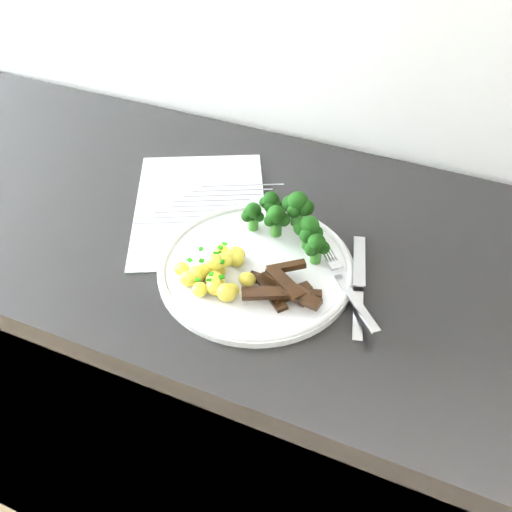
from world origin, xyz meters
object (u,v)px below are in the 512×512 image
Objects in this scene: plate at (256,267)px; potatoes at (216,272)px; recipe_paper at (200,207)px; beef_strips at (284,288)px; fork at (348,289)px; knife at (358,298)px; counter at (316,419)px; broccoli at (291,218)px.

potatoes reaches higher than plate.
recipe_paper is 0.18m from plate.
beef_strips is 0.09m from fork.
counter is at bearing 126.41° from knife.
broccoli is 0.14m from fork.
beef_strips is (0.20, -0.14, 0.02)m from recipe_paper.
plate is at bearing -145.49° from counter.
broccoli is 1.01× the size of fork.
potatoes is (-0.04, -0.05, 0.01)m from plate.
plate reaches higher than recipe_paper.
counter is 0.51m from recipe_paper.
broccoli is at bearing 73.49° from plate.
beef_strips is 0.59× the size of knife.
fork is at bearing -19.70° from recipe_paper.
knife is (0.30, -0.10, 0.01)m from recipe_paper.
beef_strips is (0.10, 0.01, -0.00)m from potatoes.
knife is at bearing -6.34° from fork.
broccoli reaches higher than plate.
plate is at bearing -35.16° from recipe_paper.
beef_strips is 0.10m from knife.
counter is 19.82× the size of potatoes.
recipe_paper is 1.85× the size of knife.
beef_strips is at bearing -112.86° from counter.
potatoes is (-0.14, -0.12, 0.47)m from counter.
fork is at bearing 173.66° from knife.
plate is 0.06m from potatoes.
counter is at bearing -6.35° from broccoli.
potatoes reaches higher than beef_strips.
fork is (0.14, 0.00, 0.01)m from plate.
beef_strips is at bearing -34.41° from recipe_paper.
fork is at bearing -34.14° from broccoli.
counter is 0.47m from plate.
plate is 2.42× the size of potatoes.
potatoes is 1.01× the size of beef_strips.
potatoes is at bearing -141.17° from counter.
broccoli reaches higher than counter.
counter is 20.01× the size of beef_strips.
recipe_paper is 0.25m from beef_strips.
plate is at bearing -179.80° from fork.
broccoli is at bearing -7.88° from recipe_paper.
counter is at bearing 67.14° from beef_strips.
recipe_paper is at bearing 160.96° from knife.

